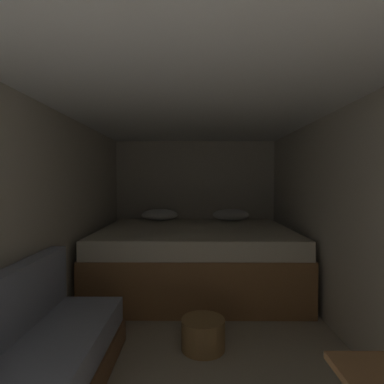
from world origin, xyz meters
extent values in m
plane|color=#A39984|center=(0.00, 2.04, 0.00)|extent=(7.09, 7.09, 0.00)
cube|color=beige|center=(0.00, 4.61, 0.98)|extent=(2.55, 0.05, 1.95)
cube|color=beige|center=(-1.25, 2.04, 0.98)|extent=(0.05, 5.09, 1.95)
cube|color=beige|center=(1.25, 2.04, 0.98)|extent=(0.05, 5.09, 1.95)
cube|color=white|center=(0.00, 2.04, 1.98)|extent=(2.55, 5.09, 0.05)
cube|color=olive|center=(0.00, 3.61, 0.28)|extent=(2.33, 1.86, 0.56)
cube|color=beige|center=(0.00, 3.61, 0.66)|extent=(2.29, 1.82, 0.20)
ellipsoid|color=white|center=(-0.52, 4.32, 0.84)|extent=(0.53, 0.35, 0.17)
ellipsoid|color=white|center=(0.52, 4.32, 0.84)|extent=(0.53, 0.35, 0.17)
cylinder|color=olive|center=(0.06, 2.19, 0.12)|extent=(0.35, 0.35, 0.24)
camera|label=1|loc=(-0.02, -0.25, 1.34)|focal=29.18mm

